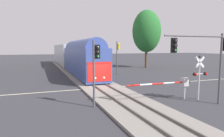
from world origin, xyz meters
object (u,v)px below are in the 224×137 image
(crossing_signal_mast, at_px, (199,73))
(traffic_signal_far_side, at_px, (118,52))
(crossing_gate_near, at_px, (178,83))
(maple_right_background, at_px, (147,31))
(traffic_signal_near_right, at_px, (206,51))
(commuter_train, at_px, (72,55))
(traffic_signal_median, at_px, (96,63))

(crossing_signal_mast, distance_m, traffic_signal_far_side, 16.82)
(crossing_gate_near, xyz_separation_m, crossing_signal_mast, (1.61, -0.61, 0.88))
(maple_right_background, bearing_deg, traffic_signal_far_side, -140.80)
(traffic_signal_far_side, relative_size, traffic_signal_near_right, 0.96)
(traffic_signal_far_side, bearing_deg, crossing_gate_near, -94.09)
(commuter_train, bearing_deg, crossing_signal_mast, -77.01)
(crossing_signal_mast, height_order, traffic_signal_far_side, traffic_signal_far_side)
(commuter_train, relative_size, traffic_signal_far_side, 7.65)
(commuter_train, xyz_separation_m, maple_right_background, (15.51, -1.90, 4.90))
(traffic_signal_near_right, bearing_deg, traffic_signal_far_side, 88.17)
(crossing_signal_mast, bearing_deg, commuter_train, 102.99)
(commuter_train, xyz_separation_m, crossing_gate_near, (4.54, -26.05, -1.40))
(commuter_train, distance_m, traffic_signal_median, 25.83)
(traffic_signal_far_side, xyz_separation_m, maple_right_background, (9.81, 8.00, 4.16))
(crossing_gate_near, bearing_deg, crossing_signal_mast, -20.82)
(traffic_signal_far_side, bearing_deg, traffic_signal_near_right, -91.83)
(crossing_signal_mast, xyz_separation_m, traffic_signal_median, (-8.59, 0.94, 0.97))
(commuter_train, bearing_deg, traffic_signal_near_right, -79.75)
(traffic_signal_near_right, distance_m, maple_right_background, 28.56)
(traffic_signal_far_side, distance_m, traffic_signal_median, 17.79)
(commuter_train, xyz_separation_m, traffic_signal_near_right, (5.11, -28.26, 1.29))
(commuter_train, xyz_separation_m, traffic_signal_median, (-2.44, -25.71, 0.45))
(crossing_signal_mast, relative_size, traffic_signal_far_side, 0.70)
(traffic_signal_near_right, height_order, maple_right_background, maple_right_background)
(crossing_gate_near, distance_m, traffic_signal_far_side, 16.33)
(crossing_gate_near, relative_size, traffic_signal_median, 1.23)
(crossing_signal_mast, xyz_separation_m, traffic_signal_far_side, (-0.45, 16.76, 1.26))
(traffic_signal_far_side, height_order, traffic_signal_near_right, traffic_signal_near_right)
(crossing_signal_mast, distance_m, traffic_signal_median, 8.69)
(commuter_train, distance_m, maple_right_background, 16.37)
(crossing_gate_near, bearing_deg, traffic_signal_median, 177.29)
(maple_right_background, bearing_deg, commuter_train, 173.03)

